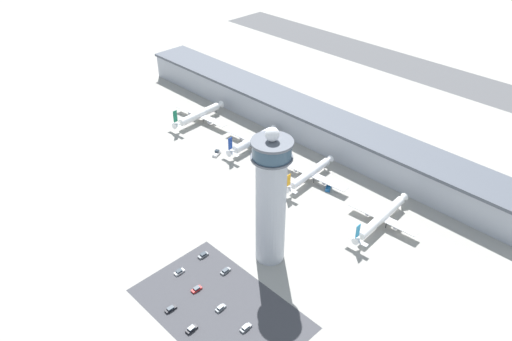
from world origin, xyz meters
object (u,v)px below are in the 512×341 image
object	(u,v)px
car_green_van	(192,329)
car_blue_compact	(221,308)
airplane_gate_alpha	(199,115)
airplane_gate_charlie	(310,174)
car_navy_sedan	(203,255)
service_truck_catering	(217,153)
car_red_hatchback	(171,309)
service_truck_fuel	(329,186)
airplane_gate_bravo	(253,141)
airplane_gate_delta	(381,218)
service_truck_baggage	(258,153)
car_grey_coupe	(226,271)
control_tower	(271,199)
car_yellow_taxi	(246,328)
car_silver_sedan	(197,289)
car_white_wagon	(179,272)

from	to	relation	value
car_green_van	car_blue_compact	xyz separation A→B (m)	(-0.03, 13.49, -0.05)
airplane_gate_alpha	airplane_gate_charlie	size ratio (longest dim) A/B	0.99
car_navy_sedan	car_green_van	world-z (taller)	car_navy_sedan
service_truck_catering	car_red_hatchback	size ratio (longest dim) A/B	1.44
airplane_gate_alpha	service_truck_fuel	xyz separation A→B (m)	(99.36, 1.74, -3.49)
airplane_gate_bravo	car_green_van	world-z (taller)	airplane_gate_bravo
airplane_gate_delta	service_truck_baggage	bearing A→B (deg)	177.58
airplane_gate_bravo	airplane_gate_charlie	distance (m)	43.87
service_truck_catering	car_blue_compact	world-z (taller)	service_truck_catering
airplane_gate_charlie	service_truck_fuel	world-z (taller)	airplane_gate_charlie
airplane_gate_alpha	service_truck_fuel	world-z (taller)	airplane_gate_alpha
airplane_gate_delta	car_blue_compact	distance (m)	83.70
car_grey_coupe	service_truck_fuel	bearing A→B (deg)	95.93
car_red_hatchback	control_tower	bearing A→B (deg)	83.21
control_tower	service_truck_catering	size ratio (longest dim) A/B	9.12
car_green_van	car_yellow_taxi	bearing A→B (deg)	47.32
car_navy_sedan	car_yellow_taxi	bearing A→B (deg)	-18.02
airplane_gate_delta	car_green_van	world-z (taller)	airplane_gate_delta
control_tower	service_truck_fuel	distance (m)	64.54
service_truck_catering	car_green_van	world-z (taller)	service_truck_catering
car_red_hatchback	car_yellow_taxi	bearing A→B (deg)	28.54
car_red_hatchback	car_blue_compact	distance (m)	18.25
car_yellow_taxi	service_truck_catering	bearing A→B (deg)	144.29
car_green_van	service_truck_fuel	bearing A→B (deg)	101.43
airplane_gate_charlie	car_navy_sedan	xyz separation A→B (m)	(5.10, -73.42, -3.77)
airplane_gate_charlie	car_green_van	distance (m)	104.98
car_silver_sedan	car_navy_sedan	distance (m)	18.68
car_yellow_taxi	car_green_van	xyz separation A→B (m)	(-12.91, -14.00, 0.05)
control_tower	service_truck_catering	distance (m)	89.50
service_truck_fuel	car_white_wagon	size ratio (longest dim) A/B	1.96
service_truck_fuel	car_grey_coupe	distance (m)	75.75
airplane_gate_alpha	car_silver_sedan	world-z (taller)	airplane_gate_alpha
airplane_gate_charlie	car_green_van	world-z (taller)	airplane_gate_charlie
airplane_gate_alpha	car_navy_sedan	bearing A→B (deg)	-38.32
airplane_gate_charlie	car_grey_coupe	xyz separation A→B (m)	(18.35, -72.79, -3.83)
car_navy_sedan	airplane_gate_alpha	bearing A→B (deg)	141.68
control_tower	car_navy_sedan	distance (m)	40.13
service_truck_fuel	car_navy_sedan	bearing A→B (deg)	-94.08
airplane_gate_alpha	service_truck_baggage	xyz separation A→B (m)	(52.74, -1.58, -3.73)
control_tower	car_white_wagon	size ratio (longest dim) A/B	14.13
service_truck_baggage	car_silver_sedan	size ratio (longest dim) A/B	1.90
service_truck_baggage	control_tower	bearing A→B (deg)	-41.19
car_blue_compact	car_red_hatchback	bearing A→B (deg)	-133.15
car_red_hatchback	car_blue_compact	bearing A→B (deg)	46.85
airplane_gate_charlie	car_grey_coupe	size ratio (longest dim) A/B	9.15
airplane_gate_alpha	airplane_gate_charlie	world-z (taller)	airplane_gate_alpha
airplane_gate_charlie	car_red_hatchback	size ratio (longest dim) A/B	9.09
service_truck_catering	airplane_gate_charlie	bearing A→B (deg)	18.02
airplane_gate_alpha	airplane_gate_delta	distance (m)	134.04
airplane_gate_alpha	car_yellow_taxi	world-z (taller)	airplane_gate_alpha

